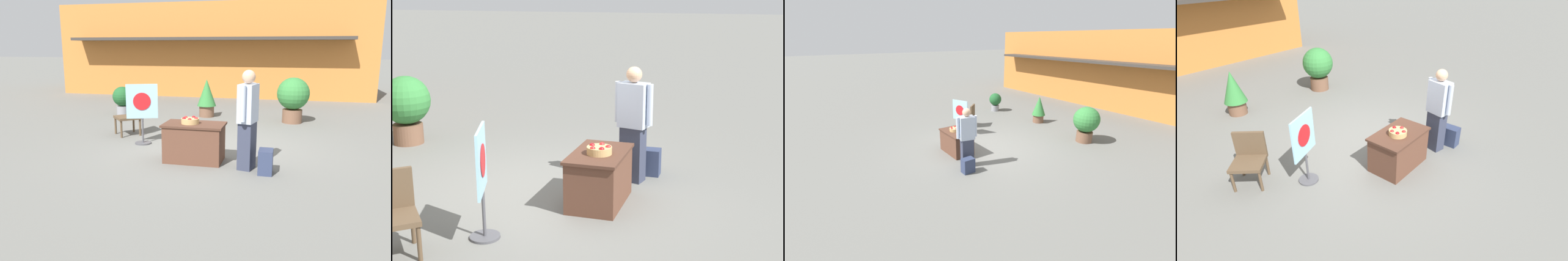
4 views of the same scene
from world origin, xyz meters
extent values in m
plane|color=slate|center=(0.00, 0.00, 0.00)|extent=(120.00, 120.00, 0.00)
cube|color=brown|center=(-0.24, -0.97, 0.34)|extent=(1.07, 0.66, 0.68)
cube|color=#492C20|center=(-0.24, -0.97, 0.70)|extent=(1.14, 0.71, 0.04)
cylinder|color=tan|center=(-0.31, -0.99, 0.77)|extent=(0.34, 0.34, 0.10)
sphere|color=red|center=(-0.19, -1.00, 0.81)|extent=(0.08, 0.08, 0.08)
sphere|color=#A30F14|center=(-0.27, -0.88, 0.81)|extent=(0.08, 0.08, 0.08)
sphere|color=red|center=(-0.41, -0.93, 0.81)|extent=(0.08, 0.08, 0.08)
sphere|color=#A30F14|center=(-0.41, -1.05, 0.81)|extent=(0.08, 0.08, 0.08)
sphere|color=red|center=(-0.29, -1.11, 0.81)|extent=(0.08, 0.08, 0.08)
cube|color=#33384C|center=(0.78, -1.21, 0.42)|extent=(0.31, 0.39, 0.85)
cube|color=silver|center=(0.78, -1.21, 1.18)|extent=(0.35, 0.47, 0.67)
sphere|color=tan|center=(0.78, -1.21, 1.63)|extent=(0.23, 0.23, 0.23)
cylinder|color=silver|center=(0.72, -1.46, 1.20)|extent=(0.09, 0.09, 0.61)
cylinder|color=silver|center=(0.84, -0.96, 1.20)|extent=(0.09, 0.09, 0.61)
cube|color=#2D3856|center=(1.13, -1.41, 0.21)|extent=(0.24, 0.34, 0.42)
cylinder|color=#4C4C51|center=(-1.67, 0.02, 0.01)|extent=(0.36, 0.36, 0.03)
cylinder|color=#4C4C51|center=(-1.67, 0.02, 0.31)|extent=(0.04, 0.04, 0.55)
cube|color=#99D1EA|center=(-1.67, 0.02, 0.96)|extent=(0.65, 0.27, 0.76)
cylinder|color=red|center=(-1.66, 0.00, 0.96)|extent=(0.36, 0.14, 0.39)
cylinder|color=brown|center=(-2.38, 0.43, 0.20)|extent=(0.05, 0.05, 0.41)
cylinder|color=brown|center=(-2.03, 0.74, 0.20)|extent=(0.05, 0.05, 0.41)
cylinder|color=brown|center=(1.58, 3.29, 0.19)|extent=(0.55, 0.55, 0.38)
sphere|color=#337A38|center=(1.58, 3.29, 0.83)|extent=(0.91, 0.91, 0.91)
camera|label=1|loc=(1.45, -7.76, 2.15)|focal=35.00mm
camera|label=2|loc=(-6.95, -2.85, 2.84)|focal=50.00mm
camera|label=3|loc=(6.69, -4.86, 3.58)|focal=24.00mm
camera|label=4|loc=(-4.39, -3.71, 3.54)|focal=28.00mm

